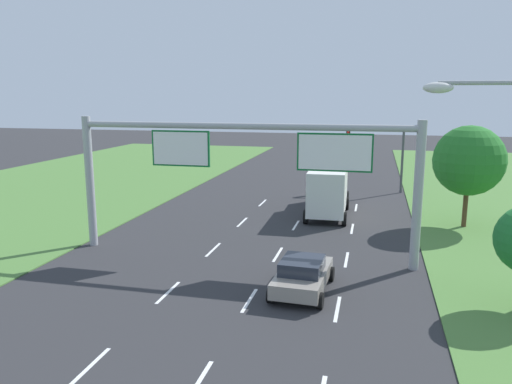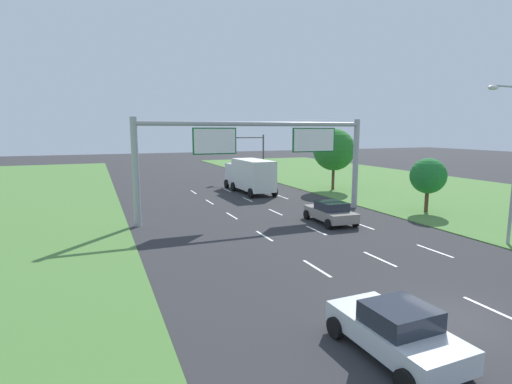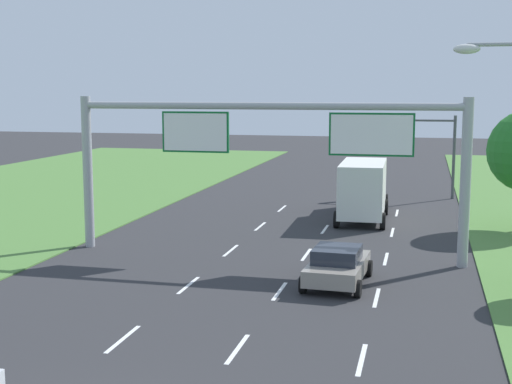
# 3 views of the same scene
# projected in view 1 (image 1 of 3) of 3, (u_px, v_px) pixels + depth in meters

# --- Properties ---
(lane_dashes_inner_left) EXTENTS (0.14, 50.40, 0.01)m
(lane_dashes_inner_left) POSITION_uv_depth(u_px,v_px,m) (89.00, 368.00, 15.05)
(lane_dashes_inner_left) COLOR white
(lane_dashes_inner_left) RESTS_ON ground_plane
(lane_dashes_inner_right) EXTENTS (0.14, 50.40, 0.01)m
(lane_dashes_inner_right) POSITION_uv_depth(u_px,v_px,m) (198.00, 383.00, 14.25)
(lane_dashes_inner_right) COLOR white
(lane_dashes_inner_right) RESTS_ON ground_plane
(car_lead_silver) EXTENTS (2.38, 4.24, 1.46)m
(car_lead_silver) POSITION_uv_depth(u_px,v_px,m) (303.00, 274.00, 20.74)
(car_lead_silver) COLOR gray
(car_lead_silver) RESTS_ON ground_plane
(box_truck) EXTENTS (2.83, 8.14, 3.31)m
(box_truck) POSITION_uv_depth(u_px,v_px,m) (329.00, 188.00, 34.32)
(box_truck) COLOR silver
(box_truck) RESTS_ON ground_plane
(sign_gantry) EXTENTS (17.24, 0.44, 7.00)m
(sign_gantry) POSITION_uv_depth(u_px,v_px,m) (246.00, 161.00, 24.46)
(sign_gantry) COLOR #9EA0A5
(sign_gantry) RESTS_ON ground_plane
(traffic_light_mast) EXTENTS (4.76, 0.49, 5.60)m
(traffic_light_mast) POSITION_uv_depth(u_px,v_px,m) (379.00, 146.00, 41.56)
(traffic_light_mast) COLOR #47494F
(traffic_light_mast) RESTS_ON ground_plane
(roadside_tree_far) EXTENTS (4.26, 4.26, 6.31)m
(roadside_tree_far) POSITION_uv_depth(u_px,v_px,m) (469.00, 161.00, 30.17)
(roadside_tree_far) COLOR #513823
(roadside_tree_far) RESTS_ON ground_plane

